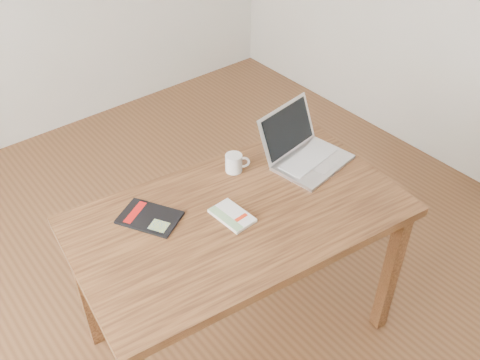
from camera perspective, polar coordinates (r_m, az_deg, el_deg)
room at (r=1.77m, az=-8.73°, el=11.97°), size 4.04×4.04×2.70m
desk at (r=2.13m, az=-0.03°, el=-5.31°), size 1.36×0.88×0.75m
white_guidebook at (r=2.04m, az=-0.85°, el=-3.83°), size 0.11×0.18×0.02m
black_guidebook at (r=2.06m, az=-9.62°, el=-3.97°), size 0.24×0.27×0.01m
laptop at (r=2.32m, az=6.80°, el=3.17°), size 0.36×0.35×0.21m
coffee_mug at (r=2.25m, az=-0.60°, el=1.87°), size 0.10×0.08×0.08m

